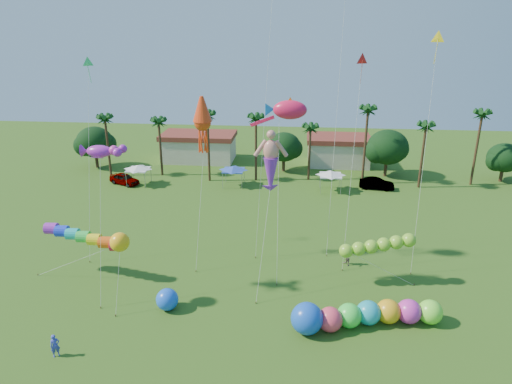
# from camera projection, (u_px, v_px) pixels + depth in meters

# --- Properties ---
(ground) EXTENTS (160.00, 160.00, 0.00)m
(ground) POSITION_uv_depth(u_px,v_px,m) (242.00, 360.00, 32.17)
(ground) COLOR #285116
(ground) RESTS_ON ground
(tree_line) EXTENTS (69.46, 8.91, 11.00)m
(tree_line) POSITION_uv_depth(u_px,v_px,m) (300.00, 147.00, 71.51)
(tree_line) COLOR #3A2819
(tree_line) RESTS_ON ground
(buildings_row) EXTENTS (35.00, 7.00, 4.00)m
(buildings_row) POSITION_uv_depth(u_px,v_px,m) (261.00, 151.00, 78.52)
(buildings_row) COLOR beige
(buildings_row) RESTS_ON ground
(tent_row) EXTENTS (31.00, 4.00, 0.60)m
(tent_row) POSITION_uv_depth(u_px,v_px,m) (233.00, 169.00, 65.76)
(tent_row) COLOR white
(tent_row) RESTS_ON ground
(car_a) EXTENTS (5.19, 3.80, 1.64)m
(car_a) POSITION_uv_depth(u_px,v_px,m) (124.00, 179.00, 67.68)
(car_a) COLOR #4C4C54
(car_a) RESTS_ON ground
(car_b) EXTENTS (5.10, 2.38, 1.62)m
(car_b) POSITION_uv_depth(u_px,v_px,m) (377.00, 184.00, 65.65)
(car_b) COLOR #4C4C54
(car_b) RESTS_ON ground
(spectator_a) EXTENTS (0.76, 0.73, 1.76)m
(spectator_a) POSITION_uv_depth(u_px,v_px,m) (55.00, 346.00, 32.26)
(spectator_a) COLOR #3742C2
(spectator_a) RESTS_ON ground
(spectator_b) EXTENTS (1.06, 1.14, 1.87)m
(spectator_b) POSITION_uv_depth(u_px,v_px,m) (347.00, 257.00, 44.63)
(spectator_b) COLOR gray
(spectator_b) RESTS_ON ground
(caterpillar_inflatable) EXTENTS (12.16, 4.67, 2.48)m
(caterpillar_inflatable) POSITION_uv_depth(u_px,v_px,m) (361.00, 315.00, 35.43)
(caterpillar_inflatable) COLOR #ED3E5C
(caterpillar_inflatable) RESTS_ON ground
(blue_ball) EXTENTS (1.85, 1.85, 1.85)m
(blue_ball) POSITION_uv_depth(u_px,v_px,m) (167.00, 299.00, 37.65)
(blue_ball) COLOR blue
(blue_ball) RESTS_ON ground
(rainbow_tube) EXTENTS (10.20, 2.10, 4.15)m
(rainbow_tube) POSITION_uv_depth(u_px,v_px,m) (96.00, 244.00, 41.22)
(rainbow_tube) COLOR red
(rainbow_tube) RESTS_ON ground
(green_worm) EXTENTS (9.78, 3.37, 4.08)m
(green_worm) POSITION_uv_depth(u_px,v_px,m) (346.00, 251.00, 40.57)
(green_worm) COLOR #81CA2C
(green_worm) RESTS_ON ground
(orange_ball_kite) EXTENTS (1.78, 2.80, 6.58)m
(orange_ball_kite) POSITION_uv_depth(u_px,v_px,m) (120.00, 242.00, 36.75)
(orange_ball_kite) COLOR #FBB214
(orange_ball_kite) RESTS_ON ground
(merman_kite) EXTENTS (2.49, 4.98, 13.66)m
(merman_kite) POSITION_uv_depth(u_px,v_px,m) (271.00, 165.00, 38.50)
(merman_kite) COLOR tan
(merman_kite) RESTS_ON ground
(fish_kite) EXTENTS (4.93, 7.31, 15.93)m
(fish_kite) POSITION_uv_depth(u_px,v_px,m) (290.00, 110.00, 41.75)
(fish_kite) COLOR #E8194B
(fish_kite) RESTS_ON ground
(squid_kite) EXTENTS (2.07, 4.85, 16.26)m
(squid_kite) POSITION_uv_depth(u_px,v_px,m) (203.00, 123.00, 42.51)
(squid_kite) COLOR red
(squid_kite) RESTS_ON ground
(lobster_kite) EXTENTS (3.87, 4.46, 13.39)m
(lobster_kite) POSITION_uv_depth(u_px,v_px,m) (99.00, 151.00, 36.73)
(lobster_kite) COLOR purple
(lobster_kite) RESTS_ON ground
(delta_kite_red) EXTENTS (1.54, 4.48, 19.94)m
(delta_kite_red) POSITION_uv_depth(u_px,v_px,m) (362.00, 63.00, 41.04)
(delta_kite_red) COLOR red
(delta_kite_red) RESTS_ON ground
(delta_kite_yellow) EXTENTS (1.30, 3.80, 21.85)m
(delta_kite_yellow) POSITION_uv_depth(u_px,v_px,m) (437.00, 42.00, 39.18)
(delta_kite_yellow) COLOR yellow
(delta_kite_yellow) RESTS_ON ground
(delta_kite_green) EXTENTS (1.07, 5.18, 19.48)m
(delta_kite_green) POSITION_uv_depth(u_px,v_px,m) (88.00, 67.00, 43.42)
(delta_kite_green) COLOR #34DF7A
(delta_kite_green) RESTS_ON ground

